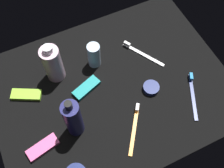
# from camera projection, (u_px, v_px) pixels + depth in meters

# --- Properties ---
(ground_plane) EXTENTS (0.84, 0.64, 0.01)m
(ground_plane) POSITION_uv_depth(u_px,v_px,m) (112.00, 89.00, 0.97)
(ground_plane) COLOR black
(lotion_bottle) EXTENTS (0.05, 0.05, 0.20)m
(lotion_bottle) POSITION_uv_depth(u_px,v_px,m) (73.00, 119.00, 0.82)
(lotion_bottle) COLOR navy
(lotion_bottle) RESTS_ON ground_plane
(bodywash_bottle) EXTENTS (0.07, 0.07, 0.17)m
(bodywash_bottle) POSITION_uv_depth(u_px,v_px,m) (53.00, 63.00, 0.92)
(bodywash_bottle) COLOR silver
(bodywash_bottle) RESTS_ON ground_plane
(deodorant_stick) EXTENTS (0.05, 0.05, 0.10)m
(deodorant_stick) POSITION_uv_depth(u_px,v_px,m) (94.00, 55.00, 0.97)
(deodorant_stick) COLOR silver
(deodorant_stick) RESTS_ON ground_plane
(toothbrush_white) EXTENTS (0.10, 0.16, 0.02)m
(toothbrush_white) POSITION_uv_depth(u_px,v_px,m) (141.00, 53.00, 1.03)
(toothbrush_white) COLOR white
(toothbrush_white) RESTS_ON ground_plane
(toothbrush_navy) EXTENTS (0.09, 0.17, 0.02)m
(toothbrush_navy) POSITION_uv_depth(u_px,v_px,m) (193.00, 93.00, 0.95)
(toothbrush_navy) COLOR navy
(toothbrush_navy) RESTS_ON ground_plane
(toothbrush_orange) EXTENTS (0.11, 0.15, 0.02)m
(toothbrush_orange) POSITION_uv_depth(u_px,v_px,m) (135.00, 126.00, 0.89)
(toothbrush_orange) COLOR orange
(toothbrush_orange) RESTS_ON ground_plane
(snack_bar_teal) EXTENTS (0.11, 0.07, 0.01)m
(snack_bar_teal) POSITION_uv_depth(u_px,v_px,m) (86.00, 88.00, 0.96)
(snack_bar_teal) COLOR teal
(snack_bar_teal) RESTS_ON ground_plane
(snack_bar_pink) EXTENTS (0.11, 0.06, 0.01)m
(snack_bar_pink) POSITION_uv_depth(u_px,v_px,m) (43.00, 147.00, 0.86)
(snack_bar_pink) COLOR #E55999
(snack_bar_pink) RESTS_ON ground_plane
(snack_bar_lime) EXTENTS (0.11, 0.08, 0.01)m
(snack_bar_lime) POSITION_uv_depth(u_px,v_px,m) (26.00, 95.00, 0.94)
(snack_bar_lime) COLOR #8CD133
(snack_bar_lime) RESTS_ON ground_plane
(cream_tin_right) EXTENTS (0.06, 0.06, 0.02)m
(cream_tin_right) POSITION_uv_depth(u_px,v_px,m) (151.00, 88.00, 0.96)
(cream_tin_right) COLOR navy
(cream_tin_right) RESTS_ON ground_plane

